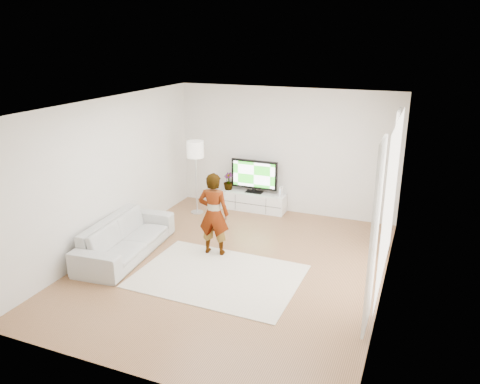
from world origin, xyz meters
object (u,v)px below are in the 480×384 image
at_px(television, 254,175).
at_px(rug, 218,276).
at_px(media_console, 254,201).
at_px(floor_lamp, 195,153).
at_px(player, 214,214).
at_px(sofa, 126,237).

height_order(television, rug, television).
distance_m(media_console, television, 0.62).
relative_size(television, floor_lamp, 0.66).
bearing_deg(television, rug, -80.20).
distance_m(player, sofa, 1.67).
height_order(media_console, rug, media_console).
xyz_separation_m(media_console, player, (0.13, -2.42, 0.57)).
height_order(television, player, player).
bearing_deg(rug, television, 99.80).
bearing_deg(television, floor_lamp, -149.33).
distance_m(player, floor_lamp, 2.26).
bearing_deg(rug, sofa, 175.68).
bearing_deg(media_console, sofa, -114.01).
bearing_deg(sofa, rug, -99.37).
xyz_separation_m(television, floor_lamp, (-1.13, -0.67, 0.57)).
xyz_separation_m(rug, sofa, (-1.91, 0.14, 0.33)).
relative_size(media_console, television, 1.36).
distance_m(media_console, sofa, 3.34).
relative_size(sofa, floor_lamp, 1.38).
height_order(player, sofa, player).
distance_m(rug, floor_lamp, 3.36).
relative_size(media_console, sofa, 0.65).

